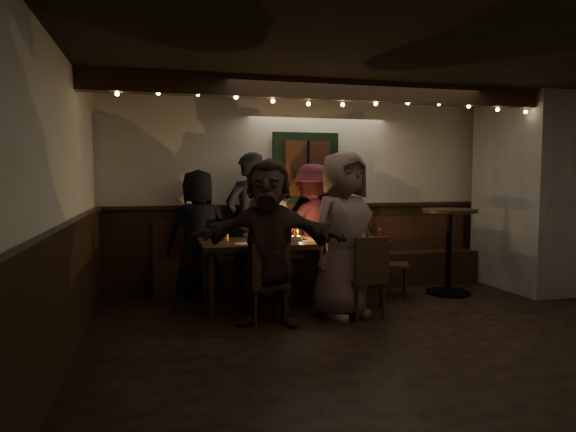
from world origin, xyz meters
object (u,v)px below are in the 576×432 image
object	(u,v)px
chair_end	(386,258)
person_b	(249,223)
high_top	(449,240)
person_c	(267,231)
dining_table	(292,245)
chair_near_right	(367,273)
person_d	(312,227)
person_g	(343,235)
person_a	(199,233)
chair_near_left	(269,278)
person_e	(339,229)
person_f	(269,242)

from	to	relation	value
chair_end	person_b	world-z (taller)	person_b
high_top	person_c	world-z (taller)	person_c
dining_table	high_top	world-z (taller)	high_top
chair_near_right	person_d	world-z (taller)	person_d
chair_near_right	person_d	distance (m)	1.64
person_d	person_g	bearing A→B (deg)	75.22
dining_table	person_a	xyz separation A→B (m)	(-1.05, 0.67, 0.10)
chair_near_left	person_g	distance (m)	0.95
person_b	person_d	distance (m)	0.89
person_g	person_c	bearing A→B (deg)	88.08
high_top	person_b	bearing A→B (deg)	164.91
chair_end	person_a	distance (m)	2.43
chair_near_left	person_b	bearing A→B (deg)	87.95
chair_end	person_c	xyz separation A→B (m)	(-1.46, 0.52, 0.34)
person_d	person_e	world-z (taller)	person_d
dining_table	person_c	size ratio (longest dim) A/B	1.32
dining_table	person_f	size ratio (longest dim) A/B	1.26
person_d	chair_near_left	bearing A→B (deg)	47.25
person_b	person_c	distance (m)	0.26
person_f	person_e	bearing A→B (deg)	68.10
person_b	person_g	distance (m)	1.58
chair_near_left	person_a	bearing A→B (deg)	112.87
chair_near_left	person_f	distance (m)	0.38
high_top	person_g	xyz separation A→B (m)	(-1.73, -0.69, 0.20)
chair_end	person_g	xyz separation A→B (m)	(-0.90, -0.82, 0.42)
chair_near_left	person_c	distance (m)	1.50
high_top	person_g	bearing A→B (deg)	-158.17
chair_near_right	chair_end	size ratio (longest dim) A/B	1.04
person_a	person_c	bearing A→B (deg)	174.94
chair_near_left	person_d	distance (m)	1.82
high_top	person_a	distance (m)	3.25
chair_near_right	person_g	bearing A→B (deg)	141.53
chair_near_right	high_top	size ratio (longest dim) A/B	0.81
person_c	person_g	xyz separation A→B (m)	(0.55, -1.34, 0.08)
dining_table	person_c	world-z (taller)	person_c
high_top	person_g	size ratio (longest dim) A/B	0.62
person_c	person_f	bearing A→B (deg)	53.88
chair_near_left	person_a	size ratio (longest dim) A/B	0.53
dining_table	chair_near_right	size ratio (longest dim) A/B	2.42
chair_end	person_e	world-z (taller)	person_e
person_a	person_e	bearing A→B (deg)	177.44
chair_near_right	person_f	size ratio (longest dim) A/B	0.52
person_b	person_c	size ratio (longest dim) A/B	1.12
dining_table	chair_end	xyz separation A→B (m)	(1.30, 0.15, -0.23)
person_c	person_g	bearing A→B (deg)	87.96
high_top	person_g	world-z (taller)	person_g
person_a	person_g	xyz separation A→B (m)	(1.45, -1.35, 0.09)
chair_near_right	chair_end	bearing A→B (deg)	54.96
person_a	chair_near_right	bearing A→B (deg)	132.97
person_a	person_g	bearing A→B (deg)	132.44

